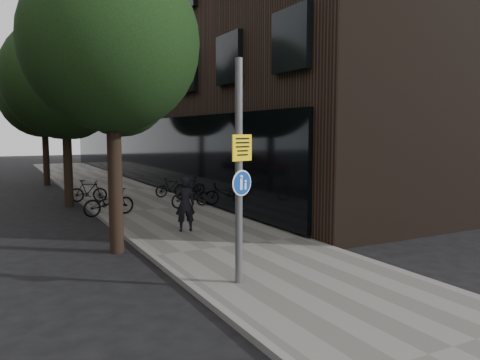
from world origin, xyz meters
TOP-DOWN VIEW (x-y plane):
  - ground at (0.00, 0.00)m, footprint 120.00×120.00m
  - sidewalk at (0.25, 10.00)m, footprint 4.50×60.00m
  - curb_edge at (-2.00, 10.00)m, footprint 0.15×60.00m
  - building_right_dark_brick at (8.50, 22.00)m, footprint 12.00×40.00m
  - street_tree_near at (-2.53, 4.64)m, footprint 4.40×4.40m
  - street_tree_mid at (-2.53, 13.14)m, footprint 5.00×5.00m
  - street_tree_far at (-2.53, 22.14)m, footprint 5.00×5.00m
  - signpost at (-1.10, 0.56)m, footprint 0.49×0.18m
  - pedestrian at (-0.28, 5.61)m, footprint 0.67×0.50m
  - parked_bike_facade_near at (1.55, 9.79)m, footprint 1.87×1.02m
  - parked_bike_facade_far at (1.85, 12.96)m, footprint 1.48×0.45m
  - parked_bike_curb_near at (-1.73, 9.40)m, footprint 1.96×0.97m
  - parked_bike_curb_far at (-1.80, 13.09)m, footprint 1.63×0.97m

SIDE VIEW (x-z plane):
  - ground at x=0.00m, z-range 0.00..0.00m
  - sidewalk at x=0.25m, z-range 0.00..0.12m
  - curb_edge at x=-2.00m, z-range 0.00..0.13m
  - parked_bike_facade_far at x=1.85m, z-range 0.12..1.00m
  - parked_bike_facade_near at x=1.55m, z-range 0.12..1.05m
  - parked_bike_curb_far at x=-1.80m, z-range 0.12..1.07m
  - parked_bike_curb_near at x=-1.73m, z-range 0.12..1.10m
  - pedestrian at x=-0.28m, z-range 0.12..1.78m
  - signpost at x=-1.10m, z-range 0.14..4.54m
  - street_tree_near at x=-2.53m, z-range 1.36..8.86m
  - street_tree_mid at x=-2.53m, z-range 1.21..9.01m
  - street_tree_far at x=-2.53m, z-range 1.21..9.01m
  - building_right_dark_brick at x=8.50m, z-range 0.00..18.00m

